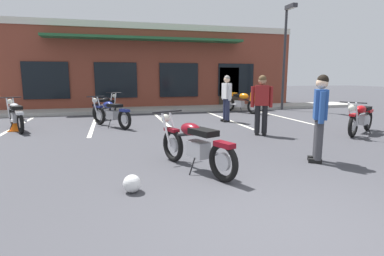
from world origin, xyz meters
TOP-DOWN VIEW (x-y plane):
  - ground_plane at (0.00, 3.82)m, footprint 80.00×80.00m
  - sidewalk_kerb at (0.00, 11.82)m, footprint 22.00×1.80m
  - brick_storefront_building at (0.00, 15.45)m, footprint 15.61×6.40m
  - painted_stall_lines at (0.00, 8.22)m, footprint 9.91×4.80m
  - motorcycle_foreground_classic at (-0.44, 2.38)m, footprint 1.08×2.00m
  - motorcycle_red_sportbike at (3.93, 10.06)m, footprint 1.14×1.98m
  - motorcycle_black_cruiser at (-1.85, 7.55)m, footprint 1.39×1.85m
  - motorcycle_silver_naked at (-4.67, 7.65)m, footprint 1.12×1.99m
  - motorcycle_blue_standard at (-2.07, 9.84)m, footprint 1.11×1.99m
  - motorcycle_green_cafe_racer at (5.09, 4.46)m, footprint 1.87×1.34m
  - person_in_black_shirt at (2.00, 2.28)m, footprint 0.41×0.56m
  - person_in_shorts_foreground at (2.22, 5.02)m, footprint 0.59×0.39m
  - person_by_back_row at (2.21, 7.68)m, footprint 0.30×0.61m
  - helmet_on_pavement at (-1.58, 1.60)m, footprint 0.26×0.26m
  - traffic_cone at (-4.69, 7.53)m, footprint 0.34×0.34m
  - parking_lot_lamp_post at (6.34, 10.61)m, footprint 0.24×0.76m

SIDE VIEW (x-z plane):
  - ground_plane at x=0.00m, z-range 0.00..0.00m
  - painted_stall_lines at x=0.00m, z-range 0.00..0.01m
  - sidewalk_kerb at x=0.00m, z-range 0.00..0.14m
  - helmet_on_pavement at x=-1.58m, z-range 0.00..0.26m
  - traffic_cone at x=-4.69m, z-range -0.01..0.52m
  - motorcycle_foreground_classic at x=-0.44m, z-range -0.03..0.95m
  - motorcycle_black_cruiser at x=-1.85m, z-range -0.03..0.95m
  - motorcycle_silver_naked at x=-4.67m, z-range -0.03..0.95m
  - motorcycle_blue_standard at x=-2.07m, z-range -0.03..0.95m
  - motorcycle_green_cafe_racer at x=5.09m, z-range -0.03..0.95m
  - motorcycle_red_sportbike at x=3.93m, z-range 0.04..1.02m
  - person_in_black_shirt at x=2.00m, z-range 0.11..1.79m
  - person_in_shorts_foreground at x=2.22m, z-range 0.11..1.79m
  - person_by_back_row at x=2.21m, z-range 0.11..1.79m
  - brick_storefront_building at x=0.00m, z-range 0.00..4.20m
  - parking_lot_lamp_post at x=6.34m, z-range 0.73..5.62m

